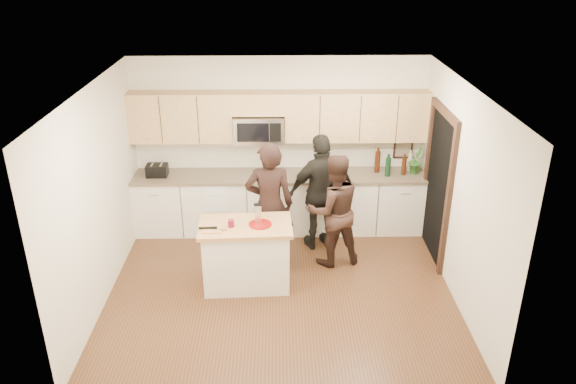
{
  "coord_description": "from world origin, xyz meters",
  "views": [
    {
      "loc": [
        -0.01,
        -6.32,
        4.24
      ],
      "look_at": [
        0.11,
        0.35,
        1.24
      ],
      "focal_mm": 35.0,
      "sensor_mm": 36.0,
      "label": 1
    }
  ],
  "objects_px": {
    "island": "(246,255)",
    "woman_right": "(322,192)",
    "woman_center": "(333,210)",
    "toaster": "(157,170)",
    "woman_left": "(270,205)"
  },
  "relations": [
    {
      "from": "woman_left",
      "to": "woman_right",
      "type": "bearing_deg",
      "value": -149.15
    },
    {
      "from": "island",
      "to": "woman_center",
      "type": "height_order",
      "value": "woman_center"
    },
    {
      "from": "toaster",
      "to": "woman_right",
      "type": "distance_m",
      "value": 2.55
    },
    {
      "from": "woman_right",
      "to": "woman_center",
      "type": "bearing_deg",
      "value": 88.3
    },
    {
      "from": "island",
      "to": "woman_right",
      "type": "xyz_separation_m",
      "value": [
        1.06,
        1.03,
        0.43
      ]
    },
    {
      "from": "toaster",
      "to": "woman_center",
      "type": "relative_size",
      "value": 0.19
    },
    {
      "from": "toaster",
      "to": "woman_center",
      "type": "height_order",
      "value": "woman_center"
    },
    {
      "from": "island",
      "to": "woman_right",
      "type": "bearing_deg",
      "value": 41.44
    },
    {
      "from": "toaster",
      "to": "woman_right",
      "type": "xyz_separation_m",
      "value": [
        2.49,
        -0.54,
        -0.15
      ]
    },
    {
      "from": "island",
      "to": "woman_center",
      "type": "relative_size",
      "value": 0.75
    },
    {
      "from": "woman_center",
      "to": "island",
      "type": "bearing_deg",
      "value": 11.5
    },
    {
      "from": "island",
      "to": "toaster",
      "type": "distance_m",
      "value": 2.2
    },
    {
      "from": "toaster",
      "to": "woman_center",
      "type": "bearing_deg",
      "value": -21.05
    },
    {
      "from": "island",
      "to": "woman_center",
      "type": "distance_m",
      "value": 1.37
    },
    {
      "from": "woman_center",
      "to": "woman_right",
      "type": "distance_m",
      "value": 0.49
    }
  ]
}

